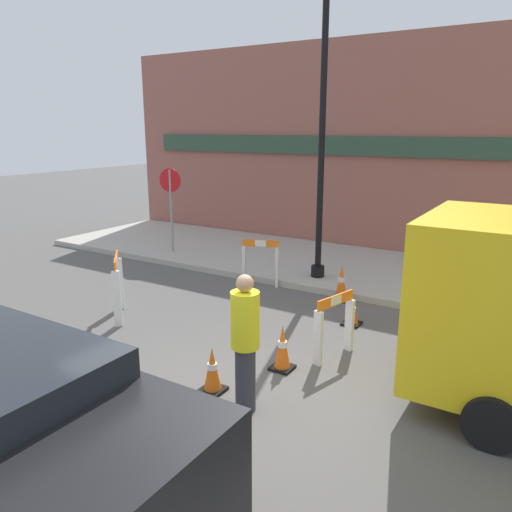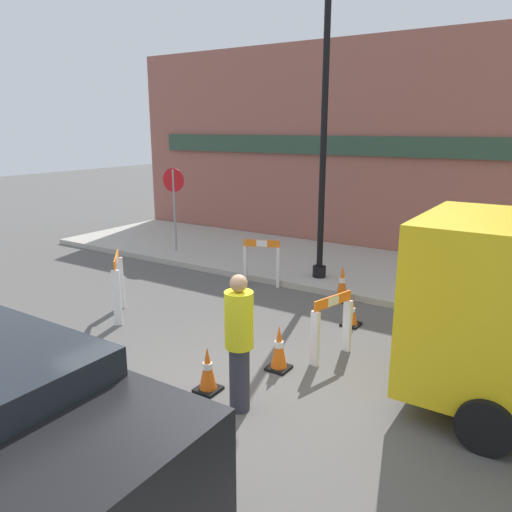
# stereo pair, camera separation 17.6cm
# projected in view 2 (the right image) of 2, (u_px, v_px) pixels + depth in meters

# --- Properties ---
(ground_plane) EXTENTS (60.00, 60.00, 0.00)m
(ground_plane) POSITION_uv_depth(u_px,v_px,m) (208.00, 406.00, 6.03)
(ground_plane) COLOR #565451
(sidewalk_slab) EXTENTS (18.00, 3.88, 0.13)m
(sidewalk_slab) POSITION_uv_depth(u_px,v_px,m) (385.00, 274.00, 11.25)
(sidewalk_slab) COLOR #ADA89E
(sidewalk_slab) RESTS_ON ground_plane
(storefront_facade) EXTENTS (18.00, 0.22, 5.50)m
(storefront_facade) POSITION_uv_depth(u_px,v_px,m) (420.00, 149.00, 12.21)
(storefront_facade) COLOR #93564C
(storefront_facade) RESTS_ON ground_plane
(streetlamp_post) EXTENTS (0.44, 0.44, 6.30)m
(streetlamp_post) POSITION_uv_depth(u_px,v_px,m) (325.00, 83.00, 9.79)
(streetlamp_post) COLOR black
(streetlamp_post) RESTS_ON sidewalk_slab
(stop_sign) EXTENTS (0.59, 0.13, 2.14)m
(stop_sign) POSITION_uv_depth(u_px,v_px,m) (174.00, 196.00, 12.70)
(stop_sign) COLOR gray
(stop_sign) RESTS_ON sidewalk_slab
(barricade_0) EXTENTS (0.76, 0.41, 1.00)m
(barricade_0) POSITION_uv_depth(u_px,v_px,m) (262.00, 262.00, 10.47)
(barricade_0) COLOR white
(barricade_0) RESTS_ON ground_plane
(barricade_1) EXTENTS (0.73, 0.75, 1.12)m
(barricade_1) POSITION_uv_depth(u_px,v_px,m) (118.00, 283.00, 8.75)
(barricade_1) COLOR white
(barricade_1) RESTS_ON ground_plane
(barricade_2) EXTENTS (0.33, 0.79, 0.96)m
(barricade_2) POSITION_uv_depth(u_px,v_px,m) (332.00, 325.00, 7.16)
(barricade_2) COLOR white
(barricade_2) RESTS_ON ground_plane
(traffic_cone_0) EXTENTS (0.30, 0.30, 0.48)m
(traffic_cone_0) POSITION_uv_depth(u_px,v_px,m) (351.00, 313.00, 8.43)
(traffic_cone_0) COLOR black
(traffic_cone_0) RESTS_ON ground_plane
(traffic_cone_1) EXTENTS (0.30, 0.30, 0.60)m
(traffic_cone_1) POSITION_uv_depth(u_px,v_px,m) (208.00, 370.00, 6.31)
(traffic_cone_1) COLOR black
(traffic_cone_1) RESTS_ON ground_plane
(traffic_cone_2) EXTENTS (0.30, 0.30, 0.73)m
(traffic_cone_2) POSITION_uv_depth(u_px,v_px,m) (342.00, 283.00, 9.60)
(traffic_cone_2) COLOR black
(traffic_cone_2) RESTS_ON ground_plane
(traffic_cone_3) EXTENTS (0.30, 0.30, 0.65)m
(traffic_cone_3) POSITION_uv_depth(u_px,v_px,m) (279.00, 348.00, 6.87)
(traffic_cone_3) COLOR black
(traffic_cone_3) RESTS_ON ground_plane
(person_worker) EXTENTS (0.46, 0.46, 1.68)m
(person_worker) POSITION_uv_depth(u_px,v_px,m) (239.00, 339.00, 5.74)
(person_worker) COLOR #33333D
(person_worker) RESTS_ON ground_plane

